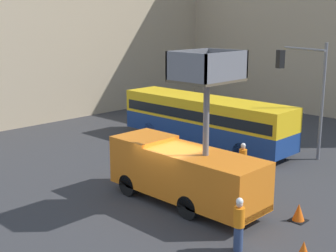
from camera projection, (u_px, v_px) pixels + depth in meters
The scene contains 7 objects.
ground_plane at pixel (167, 203), 19.70m from camera, with size 120.00×120.00×0.00m, color #333335.
utility_truck at pixel (185, 169), 19.22m from camera, with size 2.49×7.05×6.42m.
city_bus at pixel (205, 117), 28.30m from camera, with size 2.57×11.50×2.91m.
traffic_light_pole at pixel (308, 84), 24.32m from camera, with size 3.08×2.83×6.35m.
road_worker_near_truck at pixel (239, 224), 15.48m from camera, with size 0.38×0.38×1.87m.
road_worker_directing at pixel (243, 161), 22.57m from camera, with size 0.38×0.38×1.76m.
traffic_cone_near_truck at pixel (299, 213), 17.89m from camera, with size 0.61×0.61×0.70m.
Camera 1 is at (-13.16, -12.94, 7.63)m, focal length 50.00 mm.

